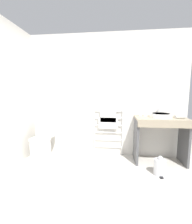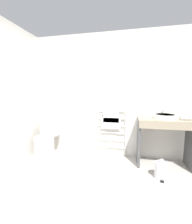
{
  "view_description": "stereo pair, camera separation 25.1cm",
  "coord_description": "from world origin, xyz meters",
  "px_view_note": "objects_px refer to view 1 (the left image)",
  "views": [
    {
      "loc": [
        0.2,
        -1.56,
        1.33
      ],
      "look_at": [
        -0.09,
        0.91,
        1.01
      ],
      "focal_mm": 24.0,
      "sensor_mm": 36.0,
      "label": 1
    },
    {
      "loc": [
        0.45,
        -1.52,
        1.33
      ],
      "look_at": [
        -0.09,
        0.91,
        1.01
      ],
      "focal_mm": 24.0,
      "sensor_mm": 36.0,
      "label": 2
    }
  ],
  "objects_px": {
    "toilet": "(42,143)",
    "trash_bin": "(160,167)",
    "towel_radiator": "(108,123)",
    "sink_basin": "(161,115)",
    "cup_near_wall": "(140,114)",
    "hair_dryer": "(180,116)",
    "cup_near_edge": "(145,114)"
  },
  "relations": [
    {
      "from": "towel_radiator",
      "to": "cup_near_edge",
      "type": "relative_size",
      "value": 11.1
    },
    {
      "from": "cup_near_wall",
      "to": "sink_basin",
      "type": "bearing_deg",
      "value": -24.79
    },
    {
      "from": "hair_dryer",
      "to": "trash_bin",
      "type": "distance_m",
      "value": 0.98
    },
    {
      "from": "toilet",
      "to": "trash_bin",
      "type": "bearing_deg",
      "value": -9.39
    },
    {
      "from": "sink_basin",
      "to": "cup_near_edge",
      "type": "relative_size",
      "value": 4.4
    },
    {
      "from": "toilet",
      "to": "trash_bin",
      "type": "xyz_separation_m",
      "value": [
        2.19,
        -0.36,
        -0.17
      ]
    },
    {
      "from": "towel_radiator",
      "to": "cup_near_edge",
      "type": "bearing_deg",
      "value": -4.37
    },
    {
      "from": "toilet",
      "to": "cup_near_edge",
      "type": "distance_m",
      "value": 2.16
    },
    {
      "from": "cup_near_wall",
      "to": "trash_bin",
      "type": "bearing_deg",
      "value": -71.32
    },
    {
      "from": "toilet",
      "to": "cup_near_wall",
      "type": "distance_m",
      "value": 2.08
    },
    {
      "from": "cup_near_wall",
      "to": "towel_radiator",
      "type": "bearing_deg",
      "value": 177.69
    },
    {
      "from": "towel_radiator",
      "to": "trash_bin",
      "type": "height_order",
      "value": "towel_radiator"
    },
    {
      "from": "hair_dryer",
      "to": "toilet",
      "type": "bearing_deg",
      "value": -178.55
    },
    {
      "from": "sink_basin",
      "to": "trash_bin",
      "type": "xyz_separation_m",
      "value": [
        -0.12,
        -0.5,
        -0.77
      ]
    },
    {
      "from": "hair_dryer",
      "to": "trash_bin",
      "type": "bearing_deg",
      "value": -135.68
    },
    {
      "from": "cup_near_wall",
      "to": "toilet",
      "type": "bearing_deg",
      "value": -171.26
    },
    {
      "from": "cup_near_edge",
      "to": "towel_radiator",
      "type": "bearing_deg",
      "value": 175.63
    },
    {
      "from": "sink_basin",
      "to": "trash_bin",
      "type": "relative_size",
      "value": 1.24
    },
    {
      "from": "toilet",
      "to": "sink_basin",
      "type": "relative_size",
      "value": 2.03
    },
    {
      "from": "trash_bin",
      "to": "sink_basin",
      "type": "bearing_deg",
      "value": 76.11
    },
    {
      "from": "cup_near_wall",
      "to": "hair_dryer",
      "type": "relative_size",
      "value": 0.47
    },
    {
      "from": "towel_radiator",
      "to": "trash_bin",
      "type": "distance_m",
      "value": 1.24
    },
    {
      "from": "toilet",
      "to": "towel_radiator",
      "type": "distance_m",
      "value": 1.41
    },
    {
      "from": "sink_basin",
      "to": "cup_near_edge",
      "type": "bearing_deg",
      "value": 153.06
    },
    {
      "from": "trash_bin",
      "to": "cup_near_wall",
      "type": "bearing_deg",
      "value": 108.68
    },
    {
      "from": "cup_near_edge",
      "to": "hair_dryer",
      "type": "relative_size",
      "value": 0.47
    },
    {
      "from": "towel_radiator",
      "to": "sink_basin",
      "type": "relative_size",
      "value": 2.52
    },
    {
      "from": "cup_near_wall",
      "to": "trash_bin",
      "type": "xyz_separation_m",
      "value": [
        0.22,
        -0.66,
        -0.77
      ]
    },
    {
      "from": "cup_near_edge",
      "to": "hair_dryer",
      "type": "bearing_deg",
      "value": -19.75
    },
    {
      "from": "toilet",
      "to": "sink_basin",
      "type": "height_order",
      "value": "sink_basin"
    },
    {
      "from": "cup_near_edge",
      "to": "trash_bin",
      "type": "height_order",
      "value": "cup_near_edge"
    },
    {
      "from": "towel_radiator",
      "to": "sink_basin",
      "type": "distance_m",
      "value": 1.03
    }
  ]
}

